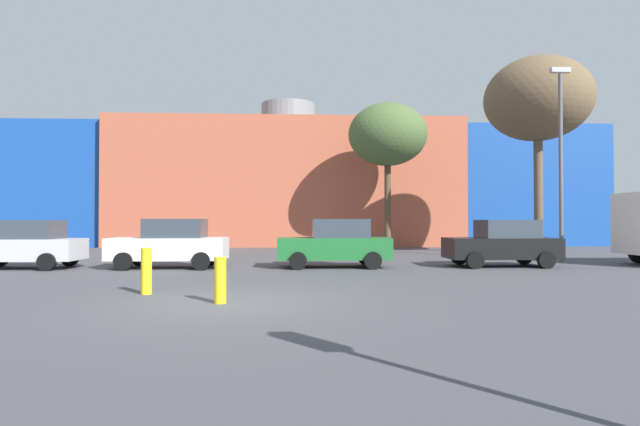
{
  "coord_description": "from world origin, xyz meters",
  "views": [
    {
      "loc": [
        1.43,
        -10.3,
        1.66
      ],
      "look_at": [
        2.36,
        9.68,
        1.98
      ],
      "focal_mm": 28.25,
      "sensor_mm": 36.0,
      "label": 1
    }
  ],
  "objects_px": {
    "bare_tree_1": "(538,100)",
    "parked_car_1": "(171,244)",
    "parked_car_2": "(335,243)",
    "bollard_yellow_1": "(220,280)",
    "bollard_yellow_0": "(146,271)",
    "parked_car_0": "(24,245)",
    "parked_car_3": "(502,243)",
    "street_lamp": "(561,152)",
    "bare_tree_0": "(388,135)"
  },
  "relations": [
    {
      "from": "parked_car_0",
      "to": "parked_car_2",
      "type": "xyz_separation_m",
      "value": [
        10.9,
        -0.0,
        0.02
      ]
    },
    {
      "from": "bollard_yellow_0",
      "to": "parked_car_3",
      "type": "bearing_deg",
      "value": 30.41
    },
    {
      "from": "parked_car_1",
      "to": "bollard_yellow_0",
      "type": "relative_size",
      "value": 3.82
    },
    {
      "from": "parked_car_0",
      "to": "parked_car_3",
      "type": "height_order",
      "value": "parked_car_3"
    },
    {
      "from": "parked_car_3",
      "to": "bollard_yellow_0",
      "type": "height_order",
      "value": "parked_car_3"
    },
    {
      "from": "parked_car_1",
      "to": "bollard_yellow_1",
      "type": "relative_size",
      "value": 4.3
    },
    {
      "from": "parked_car_1",
      "to": "bollard_yellow_0",
      "type": "bearing_deg",
      "value": 99.2
    },
    {
      "from": "bollard_yellow_0",
      "to": "parked_car_1",
      "type": "bearing_deg",
      "value": 99.2
    },
    {
      "from": "parked_car_1",
      "to": "street_lamp",
      "type": "xyz_separation_m",
      "value": [
        15.27,
        2.08,
        3.65
      ]
    },
    {
      "from": "parked_car_1",
      "to": "bare_tree_1",
      "type": "bearing_deg",
      "value": -160.52
    },
    {
      "from": "bollard_yellow_1",
      "to": "street_lamp",
      "type": "height_order",
      "value": "street_lamp"
    },
    {
      "from": "bare_tree_1",
      "to": "street_lamp",
      "type": "distance_m",
      "value": 4.78
    },
    {
      "from": "bollard_yellow_0",
      "to": "parked_car_2",
      "type": "bearing_deg",
      "value": 53.12
    },
    {
      "from": "parked_car_0",
      "to": "street_lamp",
      "type": "relative_size",
      "value": 0.49
    },
    {
      "from": "street_lamp",
      "to": "parked_car_3",
      "type": "bearing_deg",
      "value": -147.98
    },
    {
      "from": "parked_car_3",
      "to": "street_lamp",
      "type": "bearing_deg",
      "value": -147.98
    },
    {
      "from": "bollard_yellow_1",
      "to": "parked_car_1",
      "type": "bearing_deg",
      "value": 110.53
    },
    {
      "from": "parked_car_1",
      "to": "bare_tree_0",
      "type": "height_order",
      "value": "bare_tree_0"
    },
    {
      "from": "parked_car_0",
      "to": "bollard_yellow_0",
      "type": "height_order",
      "value": "parked_car_0"
    },
    {
      "from": "parked_car_2",
      "to": "bare_tree_0",
      "type": "relative_size",
      "value": 0.48
    },
    {
      "from": "parked_car_3",
      "to": "bare_tree_1",
      "type": "distance_m",
      "value": 9.71
    },
    {
      "from": "parked_car_3",
      "to": "bare_tree_1",
      "type": "relative_size",
      "value": 0.41
    },
    {
      "from": "bollard_yellow_0",
      "to": "bollard_yellow_1",
      "type": "bearing_deg",
      "value": -36.03
    },
    {
      "from": "parked_car_0",
      "to": "bare_tree_1",
      "type": "bearing_deg",
      "value": -164.93
    },
    {
      "from": "parked_car_3",
      "to": "bare_tree_0",
      "type": "xyz_separation_m",
      "value": [
        -2.37,
        10.09,
        5.67
      ]
    },
    {
      "from": "bollard_yellow_1",
      "to": "street_lamp",
      "type": "distance_m",
      "value": 16.32
    },
    {
      "from": "parked_car_1",
      "to": "street_lamp",
      "type": "relative_size",
      "value": 0.5
    },
    {
      "from": "bare_tree_0",
      "to": "bollard_yellow_1",
      "type": "relative_size",
      "value": 8.93
    },
    {
      "from": "bare_tree_1",
      "to": "parked_car_1",
      "type": "bearing_deg",
      "value": -160.52
    },
    {
      "from": "bare_tree_0",
      "to": "parked_car_3",
      "type": "bearing_deg",
      "value": -76.78
    },
    {
      "from": "parked_car_3",
      "to": "bollard_yellow_1",
      "type": "distance_m",
      "value": 11.92
    },
    {
      "from": "parked_car_0",
      "to": "bare_tree_0",
      "type": "bearing_deg",
      "value": -145.41
    },
    {
      "from": "parked_car_2",
      "to": "bollard_yellow_1",
      "type": "bearing_deg",
      "value": 69.3
    },
    {
      "from": "bollard_yellow_0",
      "to": "bollard_yellow_1",
      "type": "height_order",
      "value": "bollard_yellow_0"
    },
    {
      "from": "parked_car_2",
      "to": "bare_tree_1",
      "type": "distance_m",
      "value": 13.5
    },
    {
      "from": "bare_tree_1",
      "to": "street_lamp",
      "type": "height_order",
      "value": "bare_tree_1"
    },
    {
      "from": "bollard_yellow_0",
      "to": "parked_car_0",
      "type": "bearing_deg",
      "value": 133.58
    },
    {
      "from": "parked_car_1",
      "to": "bare_tree_0",
      "type": "distance_m",
      "value": 15.01
    },
    {
      "from": "parked_car_3",
      "to": "bare_tree_0",
      "type": "distance_m",
      "value": 11.81
    },
    {
      "from": "parked_car_2",
      "to": "parked_car_3",
      "type": "bearing_deg",
      "value": 180.0
    },
    {
      "from": "parked_car_2",
      "to": "bollard_yellow_0",
      "type": "distance_m",
      "value": 8.01
    },
    {
      "from": "bare_tree_0",
      "to": "street_lamp",
      "type": "relative_size",
      "value": 1.05
    },
    {
      "from": "parked_car_2",
      "to": "parked_car_3",
      "type": "height_order",
      "value": "parked_car_2"
    },
    {
      "from": "bare_tree_1",
      "to": "bollard_yellow_0",
      "type": "relative_size",
      "value": 9.14
    },
    {
      "from": "bare_tree_0",
      "to": "bare_tree_1",
      "type": "distance_m",
      "value": 7.93
    },
    {
      "from": "parked_car_0",
      "to": "parked_car_1",
      "type": "bearing_deg",
      "value": -180.0
    },
    {
      "from": "bollard_yellow_1",
      "to": "parked_car_2",
      "type": "bearing_deg",
      "value": 69.3
    },
    {
      "from": "parked_car_0",
      "to": "street_lamp",
      "type": "xyz_separation_m",
      "value": [
        20.33,
        2.08,
        3.67
      ]
    },
    {
      "from": "parked_car_0",
      "to": "bollard_yellow_0",
      "type": "distance_m",
      "value": 8.84
    },
    {
      "from": "parked_car_2",
      "to": "parked_car_1",
      "type": "bearing_deg",
      "value": -0.0
    }
  ]
}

